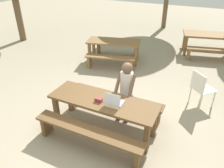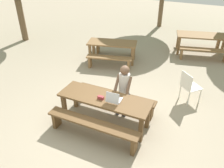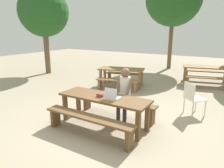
% 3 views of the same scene
% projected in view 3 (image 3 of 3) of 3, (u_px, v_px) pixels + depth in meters
% --- Properties ---
extents(ground_plane, '(30.00, 30.00, 0.00)m').
position_uv_depth(ground_plane, '(104.00, 125.00, 4.91)').
color(ground_plane, tan).
extents(picnic_table_front, '(2.18, 0.70, 0.73)m').
position_uv_depth(picnic_table_front, '(104.00, 101.00, 4.75)').
color(picnic_table_front, brown).
rests_on(picnic_table_front, ground).
extents(bench_near, '(2.15, 0.30, 0.46)m').
position_uv_depth(bench_near, '(88.00, 121.00, 4.31)').
color(bench_near, brown).
rests_on(bench_near, ground).
extents(bench_far, '(2.15, 0.30, 0.46)m').
position_uv_depth(bench_far, '(117.00, 103.00, 5.32)').
color(bench_far, brown).
rests_on(bench_far, ground).
extents(laptop, '(0.32, 0.31, 0.26)m').
position_uv_depth(laptop, '(112.00, 96.00, 4.56)').
color(laptop, silver).
rests_on(laptop, picnic_table_front).
extents(small_pouch, '(0.15, 0.07, 0.08)m').
position_uv_depth(small_pouch, '(100.00, 95.00, 4.67)').
color(small_pouch, '#993338').
rests_on(small_pouch, picnic_table_front).
extents(person_seated, '(0.38, 0.39, 1.32)m').
position_uv_depth(person_seated, '(124.00, 90.00, 5.06)').
color(person_seated, '#333847').
rests_on(person_seated, ground).
extents(plastic_chair, '(0.62, 0.62, 0.89)m').
position_uv_depth(plastic_chair, '(193.00, 98.00, 5.40)').
color(plastic_chair, silver).
rests_on(plastic_chair, ground).
extents(picnic_table_mid, '(2.14, 1.29, 0.76)m').
position_uv_depth(picnic_table_mid, '(208.00, 69.00, 8.42)').
color(picnic_table_mid, olive).
rests_on(picnic_table_mid, ground).
extents(bench_mid_south, '(1.81, 0.72, 0.45)m').
position_uv_depth(bench_mid_south, '(210.00, 80.00, 7.86)').
color(bench_mid_south, olive).
rests_on(bench_mid_south, ground).
extents(bench_mid_north, '(1.81, 0.72, 0.45)m').
position_uv_depth(bench_mid_north, '(205.00, 73.00, 9.14)').
color(bench_mid_north, olive).
rests_on(bench_mid_north, ground).
extents(picnic_table_rear, '(1.89, 1.15, 0.74)m').
position_uv_depth(picnic_table_rear, '(121.00, 71.00, 8.10)').
color(picnic_table_rear, olive).
rests_on(picnic_table_rear, ground).
extents(bench_rear_south, '(1.61, 0.69, 0.44)m').
position_uv_depth(bench_rear_south, '(117.00, 82.00, 7.59)').
color(bench_rear_south, olive).
rests_on(bench_rear_south, ground).
extents(bench_rear_north, '(1.61, 0.69, 0.44)m').
position_uv_depth(bench_rear_north, '(125.00, 75.00, 8.76)').
color(bench_rear_north, olive).
rests_on(bench_rear_north, ground).
extents(tree_left, '(2.46, 2.46, 4.32)m').
position_uv_depth(tree_left, '(44.00, 12.00, 10.08)').
color(tree_left, brown).
rests_on(tree_left, ground).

